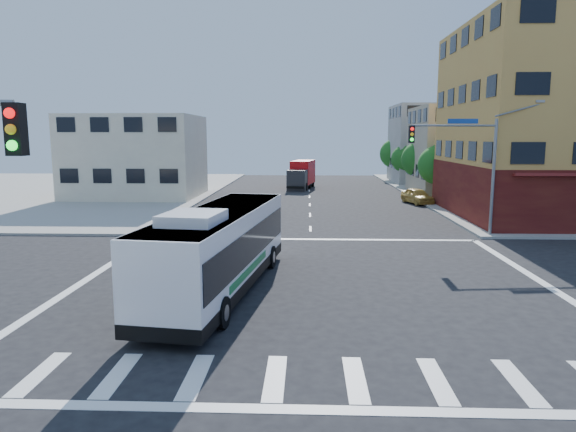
{
  "coord_description": "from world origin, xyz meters",
  "views": [
    {
      "loc": [
        -0.22,
        -20.03,
        5.97
      ],
      "look_at": [
        -1.1,
        3.09,
        2.38
      ],
      "focal_mm": 32.0,
      "sensor_mm": 36.0,
      "label": 1
    }
  ],
  "objects": [
    {
      "name": "street_tree_c",
      "position": [
        11.9,
        43.92,
        3.46
      ],
      "size": [
        3.4,
        3.4,
        5.29
      ],
      "color": "#3B2515",
      "rests_on": "ground"
    },
    {
      "name": "parked_car",
      "position": [
        9.65,
        26.1,
        0.7
      ],
      "size": [
        2.65,
        4.4,
        1.4
      ],
      "primitive_type": "imported",
      "rotation": [
        0.0,
        0.0,
        0.26
      ],
      "color": "gold",
      "rests_on": "ground"
    },
    {
      "name": "street_tree_b",
      "position": [
        11.9,
        35.92,
        3.75
      ],
      "size": [
        3.8,
        3.8,
        5.79
      ],
      "color": "#3B2515",
      "rests_on": "ground"
    },
    {
      "name": "transit_bus",
      "position": [
        -3.55,
        -0.82,
        1.73
      ],
      "size": [
        4.08,
        12.17,
        3.53
      ],
      "rotation": [
        0.0,
        0.0,
        -0.13
      ],
      "color": "black",
      "rests_on": "ground"
    },
    {
      "name": "ground",
      "position": [
        0.0,
        0.0,
        0.0
      ],
      "size": [
        120.0,
        120.0,
        0.0
      ],
      "primitive_type": "plane",
      "color": "black",
      "rests_on": "ground"
    },
    {
      "name": "street_tree_a",
      "position": [
        11.9,
        27.92,
        3.59
      ],
      "size": [
        3.6,
        3.6,
        5.53
      ],
      "color": "#3B2515",
      "rests_on": "ground"
    },
    {
      "name": "building_east_near",
      "position": [
        16.98,
        33.98,
        4.51
      ],
      "size": [
        12.06,
        10.06,
        9.0
      ],
      "color": "tan",
      "rests_on": "ground"
    },
    {
      "name": "street_tree_d",
      "position": [
        11.9,
        51.92,
        3.88
      ],
      "size": [
        4.0,
        4.0,
        6.03
      ],
      "color": "#3B2515",
      "rests_on": "ground"
    },
    {
      "name": "box_truck",
      "position": [
        -0.9,
        39.25,
        1.55
      ],
      "size": [
        3.25,
        7.36,
        3.2
      ],
      "rotation": [
        0.0,
        0.0,
        -0.17
      ],
      "color": "#25252A",
      "rests_on": "ground"
    },
    {
      "name": "building_east_far",
      "position": [
        16.98,
        47.98,
        5.01
      ],
      "size": [
        12.06,
        10.06,
        10.0
      ],
      "color": "#A3A49F",
      "rests_on": "ground"
    },
    {
      "name": "building_west",
      "position": [
        -17.02,
        29.98,
        4.01
      ],
      "size": [
        12.06,
        10.06,
        8.0
      ],
      "color": "beige",
      "rests_on": "ground"
    },
    {
      "name": "signal_mast_ne",
      "position": [
        9.08,
        10.62,
        4.98
      ],
      "size": [
        7.91,
        1.13,
        8.07
      ],
      "color": "slate",
      "rests_on": "ground"
    }
  ]
}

